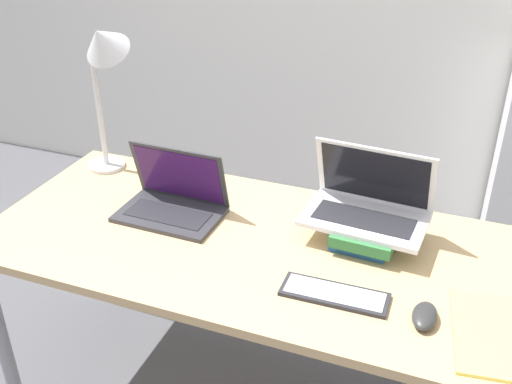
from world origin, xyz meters
TOP-DOWN VIEW (x-y plane):
  - desk at (0.00, 0.39)m, footprint 1.74×0.78m
  - laptop_left at (-0.32, 0.46)m, footprint 0.35×0.23m
  - book_stack at (0.33, 0.52)m, footprint 0.21×0.26m
  - laptop_on_books at (0.32, 0.55)m, footprint 0.39×0.26m
  - wireless_keyboard at (0.30, 0.22)m, footprint 0.30×0.11m
  - mouse at (0.54, 0.20)m, footprint 0.07×0.11m
  - notepad at (0.73, 0.21)m, footprint 0.27×0.35m
  - desk_lamp at (-0.66, 0.64)m, footprint 0.23×0.20m

SIDE VIEW (x-z plane):
  - desk at x=0.00m, z-range 0.30..1.03m
  - notepad at x=0.73m, z-range 0.73..0.74m
  - wireless_keyboard at x=0.30m, z-range 0.73..0.75m
  - mouse at x=0.54m, z-range 0.73..0.77m
  - book_stack at x=0.33m, z-range 0.74..0.80m
  - laptop_left at x=-0.32m, z-range 0.66..0.89m
  - laptop_on_books at x=0.32m, z-range 0.73..0.97m
  - desk_lamp at x=-0.66m, z-range 0.88..1.48m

